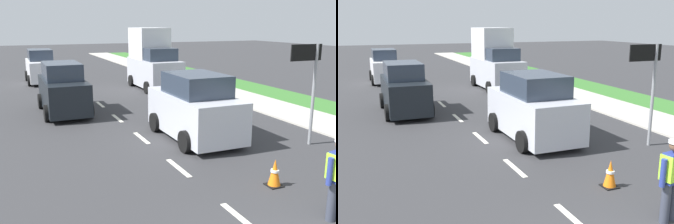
{
  "view_description": "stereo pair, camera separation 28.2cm",
  "coord_description": "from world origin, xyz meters",
  "views": [
    {
      "loc": [
        -4.1,
        -3.14,
        3.83
      ],
      "look_at": [
        0.51,
        7.61,
        1.1
      ],
      "focal_mm": 41.03,
      "sensor_mm": 36.0,
      "label": 1
    },
    {
      "loc": [
        -3.84,
        -3.25,
        3.83
      ],
      "look_at": [
        0.51,
        7.61,
        1.1
      ],
      "focal_mm": 41.03,
      "sensor_mm": 36.0,
      "label": 2
    }
  ],
  "objects": [
    {
      "name": "ground_plane",
      "position": [
        0.0,
        21.0,
        0.0
      ],
      "size": [
        96.0,
        96.0,
        0.0
      ],
      "primitive_type": "plane",
      "color": "#333335"
    },
    {
      "name": "sidewalk_right",
      "position": [
        7.2,
        10.0,
        0.0
      ],
      "size": [
        2.4,
        72.0,
        0.14
      ],
      "primitive_type": "cube",
      "color": "#B2ADA3",
      "rests_on": "ground"
    },
    {
      "name": "grass_verge_right",
      "position": [
        9.6,
        10.0,
        0.0
      ],
      "size": [
        2.4,
        72.0,
        0.06
      ],
      "primitive_type": "cube",
      "color": "#38722D",
      "rests_on": "ground"
    },
    {
      "name": "lane_center_line",
      "position": [
        0.0,
        25.2,
        0.0
      ],
      "size": [
        0.14,
        46.4,
        0.01
      ],
      "color": "silver",
      "rests_on": "ground"
    },
    {
      "name": "lane_direction_sign",
      "position": [
        4.52,
        5.95,
        2.41
      ],
      "size": [
        1.16,
        0.11,
        3.2
      ],
      "color": "gray",
      "rests_on": "ground"
    },
    {
      "name": "traffic_cone_near",
      "position": [
        1.63,
        3.74,
        0.33
      ],
      "size": [
        0.36,
        0.36,
        0.67
      ],
      "color": "black",
      "rests_on": "ground"
    },
    {
      "name": "delivery_truck",
      "position": [
        4.06,
        18.19,
        1.61
      ],
      "size": [
        2.16,
        4.6,
        3.54
      ],
      "color": "silver",
      "rests_on": "ground"
    },
    {
      "name": "car_outgoing_ahead",
      "position": [
        1.66,
        8.03,
        1.03
      ],
      "size": [
        2.08,
        4.04,
        2.21
      ],
      "color": "silver",
      "rests_on": "ground"
    },
    {
      "name": "car_oncoming_second",
      "position": [
        -1.88,
        23.09,
        1.0
      ],
      "size": [
        1.88,
        4.01,
        2.16
      ],
      "color": "silver",
      "rests_on": "ground"
    },
    {
      "name": "car_oncoming_lead",
      "position": [
        -1.84,
        13.62,
        1.01
      ],
      "size": [
        1.92,
        4.22,
        2.17
      ],
      "color": "black",
      "rests_on": "ground"
    }
  ]
}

